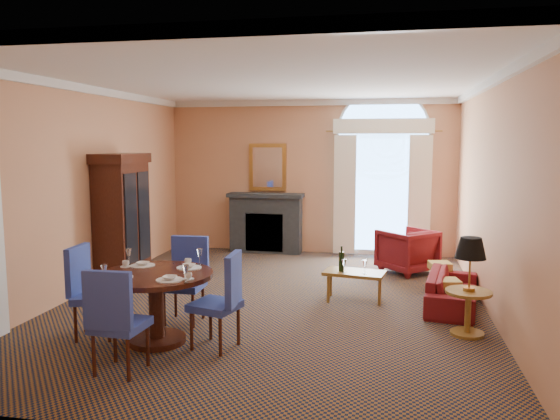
% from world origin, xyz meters
% --- Properties ---
extents(ground, '(7.50, 7.50, 0.00)m').
position_xyz_m(ground, '(0.00, 0.00, 0.00)').
color(ground, '#111B35').
rests_on(ground, ground).
extents(room_envelope, '(6.04, 7.52, 3.45)m').
position_xyz_m(room_envelope, '(-0.03, 0.67, 2.51)').
color(room_envelope, tan).
rests_on(room_envelope, ground).
extents(armoire, '(0.62, 1.09, 2.15)m').
position_xyz_m(armoire, '(-2.72, 0.68, 1.04)').
color(armoire, black).
rests_on(armoire, ground).
extents(dining_table, '(1.33, 1.33, 1.03)m').
position_xyz_m(dining_table, '(-1.00, -1.86, 0.61)').
color(dining_table, black).
rests_on(dining_table, ground).
extents(dining_chair_north, '(0.51, 0.52, 1.10)m').
position_xyz_m(dining_chair_north, '(-0.95, -1.01, 0.63)').
color(dining_chair_north, '#293DA2').
rests_on(dining_chair_north, ground).
extents(dining_chair_south, '(0.52, 0.53, 1.10)m').
position_xyz_m(dining_chair_south, '(-1.03, -2.80, 0.63)').
color(dining_chair_south, '#293DA2').
rests_on(dining_chair_south, ground).
extents(dining_chair_east, '(0.60, 0.60, 1.10)m').
position_xyz_m(dining_chair_east, '(-0.18, -1.88, 0.63)').
color(dining_chair_east, '#293DA2').
rests_on(dining_chair_east, ground).
extents(dining_chair_west, '(0.60, 0.60, 1.10)m').
position_xyz_m(dining_chair_west, '(-1.90, -1.82, 0.63)').
color(dining_chair_west, '#293DA2').
rests_on(dining_chair_west, ground).
extents(sofa, '(0.90, 1.74, 0.48)m').
position_xyz_m(sofa, '(2.55, 0.27, 0.24)').
color(sofa, maroon).
rests_on(sofa, ground).
extents(armchair, '(1.21, 1.21, 0.79)m').
position_xyz_m(armchair, '(1.98, 2.25, 0.39)').
color(armchair, maroon).
rests_on(armchair, ground).
extents(coffee_table, '(0.94, 0.63, 0.82)m').
position_xyz_m(coffee_table, '(1.15, 0.28, 0.42)').
color(coffee_table, olive).
rests_on(coffee_table, ground).
extents(side_table, '(0.55, 0.55, 1.18)m').
position_xyz_m(side_table, '(2.60, -0.89, 0.76)').
color(side_table, olive).
rests_on(side_table, ground).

